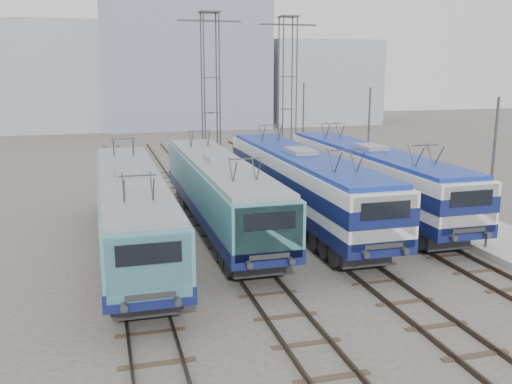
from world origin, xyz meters
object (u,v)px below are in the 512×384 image
Objects in this scene: locomotive_far_right at (371,174)px; mast_mid at (368,143)px; mast_rear at (303,125)px; mast_front at (492,177)px; locomotive_center_left at (219,189)px; locomotive_center_right at (302,180)px; catenary_tower_east at (287,88)px; locomotive_far_left at (131,206)px; catenary_tower_west at (211,90)px.

mast_mid reaches higher than locomotive_far_right.
locomotive_far_right is 2.62× the size of mast_rear.
locomotive_center_left is at bearing 148.56° from mast_front.
locomotive_center_right is 1.56× the size of catenary_tower_east.
locomotive_far_left is at bearing -127.60° from mast_rear.
catenary_tower_west reaches higher than locomotive_center_left.
mast_mid is at bearing 90.00° from mast_front.
mast_rear is at bearing 90.00° from mast_front.
mast_front is (10.85, -6.63, 1.27)m from locomotive_center_left.
mast_front reaches higher than locomotive_far_left.
locomotive_far_right is at bearing -61.06° from catenary_tower_west.
catenary_tower_east is at bearing 53.54° from locomotive_far_left.
catenary_tower_west is at bearing 137.07° from mast_mid.
locomotive_center_left reaches higher than locomotive_far_left.
catenary_tower_west and catenary_tower_east have the same top height.
locomotive_center_right is at bearing -80.25° from catenary_tower_west.
mast_rear is (1.85, 16.21, 1.16)m from locomotive_far_right.
mast_mid is (2.10, -10.00, -3.14)m from catenary_tower_east.
locomotive_center_right is 1.56× the size of catenary_tower_west.
locomotive_center_left is at bearing -172.68° from locomotive_far_right.
locomotive_far_left is 1.49× the size of catenary_tower_east.
mast_mid reaches higher than locomotive_center_right.
mast_rear is at bearing 83.49° from locomotive_far_right.
catenary_tower_east is 22.32m from mast_front.
locomotive_center_left is 18.22m from catenary_tower_east.
locomotive_far_right is at bearing -88.99° from catenary_tower_east.
locomotive_far_right is 2.62× the size of mast_front.
catenary_tower_west is (6.75, 15.93, 4.41)m from locomotive_far_left.
catenary_tower_west reaches higher than locomotive_far_left.
mast_mid reaches higher than locomotive_center_left.
mast_mid is (6.35, 5.10, 1.12)m from locomotive_center_right.
mast_front is 1.00× the size of mast_mid.
locomotive_far_left is at bearing -152.67° from mast_mid.
locomotive_center_right is 18.27m from mast_rear.
catenary_tower_west is 12.16m from mast_mid.
catenary_tower_east is 1.71× the size of mast_rear.
mast_front reaches higher than locomotive_far_right.
locomotive_far_right is (4.50, 0.89, -0.04)m from locomotive_center_right.
mast_rear reaches higher than locomotive_center_left.
catenary_tower_east is at bearing 74.28° from locomotive_center_right.
mast_mid is (10.85, 5.37, 1.27)m from locomotive_center_left.
locomotive_center_left is 12.78m from mast_front.
catenary_tower_east is at bearing 17.10° from catenary_tower_west.
mast_front is at bearing -31.44° from locomotive_center_left.
mast_mid is at bearing -42.93° from catenary_tower_west.
locomotive_far_right is 4.74m from mast_mid.
mast_front is at bearing -76.64° from locomotive_far_right.
locomotive_far_left is 17.33m from mast_mid.
mast_mid is at bearing -90.00° from mast_rear.
locomotive_center_left is at bearing -99.56° from catenary_tower_west.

